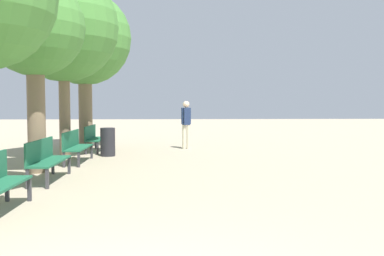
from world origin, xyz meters
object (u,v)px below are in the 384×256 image
object	(u,v)px
bench_row_4	(94,136)
tree_row_2	(35,29)
tree_row_4	(84,40)
bench_row_2	(45,157)
trash_bin	(108,142)
pedestrian_near	(186,122)
tree_row_3	(63,27)
bench_row_3	(75,144)

from	to	relation	value
bench_row_4	tree_row_2	xyz separation A→B (m)	(-0.53, -4.46, 2.92)
tree_row_2	tree_row_4	bearing A→B (deg)	90.00
bench_row_2	tree_row_2	bearing A→B (deg)	115.13
bench_row_4	trash_bin	bearing A→B (deg)	-62.66
bench_row_4	pedestrian_near	xyz separation A→B (m)	(3.23, 0.65, 0.48)
tree_row_3	trash_bin	bearing A→B (deg)	19.85
tree_row_2	bench_row_4	bearing A→B (deg)	83.20
bench_row_2	tree_row_3	distance (m)	5.17
tree_row_3	pedestrian_near	size ratio (longest dim) A/B	3.22
tree_row_2	tree_row_3	xyz separation A→B (m)	(0.00, 2.69, 0.52)
tree_row_3	bench_row_3	bearing A→B (deg)	-62.58
tree_row_3	pedestrian_near	bearing A→B (deg)	32.74
bench_row_3	trash_bin	distance (m)	1.62
bench_row_2	tree_row_4	bearing A→B (deg)	94.41
tree_row_3	tree_row_4	size ratio (longest dim) A/B	0.97
bench_row_4	tree_row_4	size ratio (longest dim) A/B	0.32
bench_row_3	tree_row_2	xyz separation A→B (m)	(-0.53, -1.67, 2.92)
pedestrian_near	bench_row_2	bearing A→B (deg)	-117.37
bench_row_4	tree_row_4	distance (m)	3.79
tree_row_3	tree_row_4	xyz separation A→B (m)	(-0.00, 3.08, 0.08)
bench_row_2	tree_row_2	world-z (taller)	tree_row_2
bench_row_2	trash_bin	distance (m)	4.32
bench_row_2	trash_bin	world-z (taller)	bench_row_2
bench_row_4	bench_row_2	bearing A→B (deg)	-90.00
pedestrian_near	bench_row_4	bearing A→B (deg)	-168.69
bench_row_3	tree_row_2	distance (m)	3.40
bench_row_2	bench_row_3	size ratio (longest dim) A/B	1.00
bench_row_4	tree_row_2	world-z (taller)	tree_row_2
bench_row_2	tree_row_4	distance (m)	7.77
pedestrian_near	trash_bin	world-z (taller)	pedestrian_near
bench_row_3	tree_row_3	distance (m)	3.63
tree_row_4	tree_row_2	bearing A→B (deg)	-90.00
tree_row_2	trash_bin	bearing A→B (deg)	68.69
bench_row_3	bench_row_4	size ratio (longest dim) A/B	1.00
bench_row_2	pedestrian_near	world-z (taller)	pedestrian_near
bench_row_2	tree_row_4	size ratio (longest dim) A/B	0.32
bench_row_2	trash_bin	xyz separation A→B (m)	(0.69, 4.27, -0.07)
tree_row_3	trash_bin	world-z (taller)	tree_row_3
tree_row_3	bench_row_2	bearing A→B (deg)	-82.08
bench_row_2	tree_row_3	world-z (taller)	tree_row_3
trash_bin	tree_row_4	bearing A→B (deg)	114.82
bench_row_3	bench_row_2	bearing A→B (deg)	-90.00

